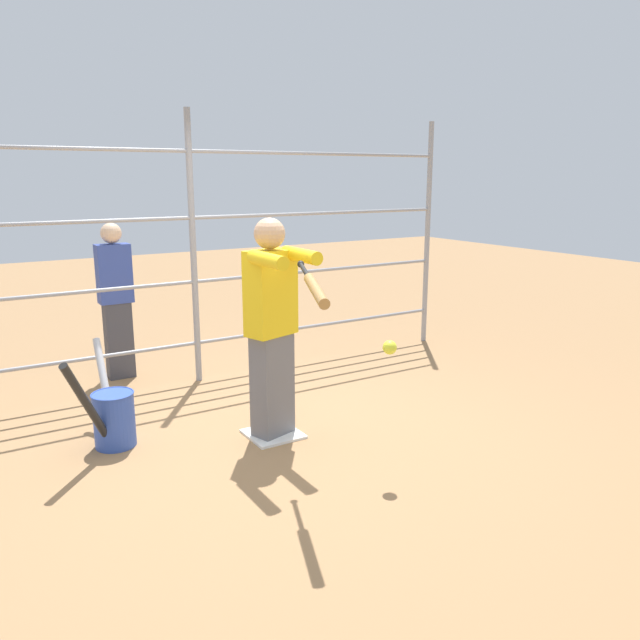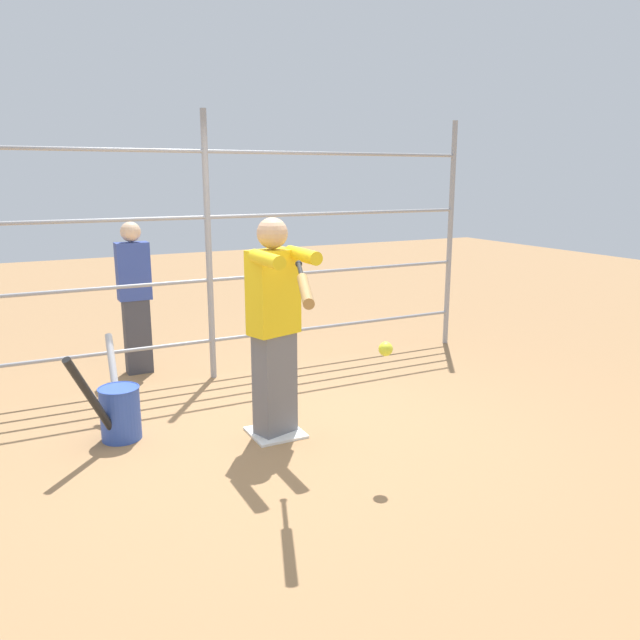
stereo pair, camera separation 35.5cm
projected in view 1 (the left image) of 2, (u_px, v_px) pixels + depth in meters
ground_plane at (273, 435)px, 4.91m from camera, size 24.00×24.00×0.00m
home_plate at (273, 434)px, 4.91m from camera, size 0.40×0.40×0.02m
fence_backstop at (193, 250)px, 5.94m from camera, size 5.93×0.06×2.60m
batter at (272, 322)px, 4.69m from camera, size 0.42×0.66×1.70m
baseball_bat_swinging at (314, 287)px, 3.71m from camera, size 0.38×0.86×0.16m
softball_in_flight at (390, 347)px, 4.16m from camera, size 0.10×0.10×0.10m
bat_bucket at (112, 416)px, 4.67m from camera, size 0.57×1.04×0.81m
bystander_behind_fence at (116, 299)px, 6.15m from camera, size 0.32×0.20×1.55m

